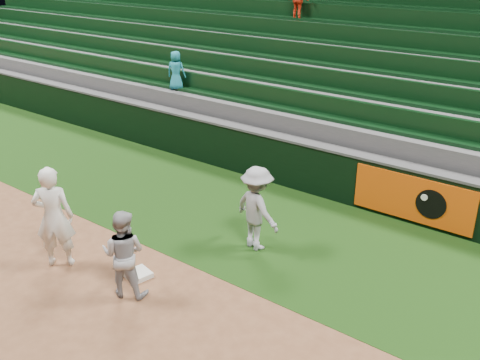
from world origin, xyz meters
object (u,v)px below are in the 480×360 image
(first_baseman, at_px, (54,217))
(base_coach, at_px, (257,209))
(first_base, at_px, (138,274))
(baserunner, at_px, (124,254))

(first_baseman, bearing_deg, base_coach, -174.21)
(first_base, relative_size, base_coach, 0.24)
(first_base, xyz_separation_m, baserunner, (0.23, -0.46, 0.74))
(first_base, relative_size, first_baseman, 0.21)
(first_base, bearing_deg, first_baseman, -158.75)
(first_baseman, distance_m, base_coach, 3.76)
(first_baseman, relative_size, base_coach, 1.15)
(baserunner, relative_size, base_coach, 0.92)
(first_baseman, xyz_separation_m, base_coach, (2.59, 2.73, -0.12))
(first_base, height_order, base_coach, base_coach)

